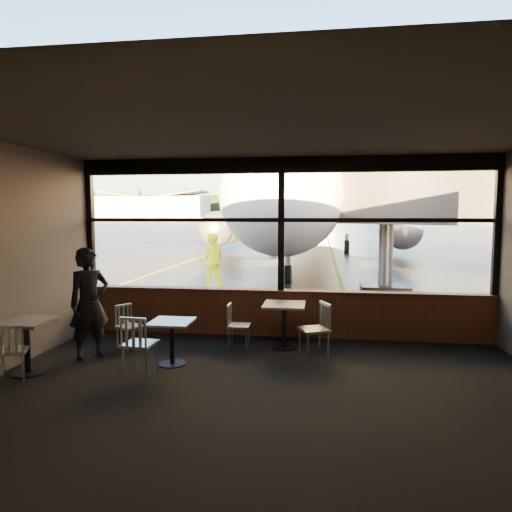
% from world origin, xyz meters
% --- Properties ---
extents(ground_plane, '(520.00, 520.00, 0.00)m').
position_xyz_m(ground_plane, '(0.00, 120.00, 0.00)').
color(ground_plane, black).
rests_on(ground_plane, ground).
extents(carpet_floor, '(8.00, 6.00, 0.01)m').
position_xyz_m(carpet_floor, '(0.00, -3.00, 0.01)').
color(carpet_floor, black).
rests_on(carpet_floor, ground).
extents(ceiling, '(8.00, 6.00, 0.04)m').
position_xyz_m(ceiling, '(0.00, -3.00, 3.50)').
color(ceiling, '#38332D').
rests_on(ceiling, ground).
extents(wall_back, '(8.00, 0.04, 3.50)m').
position_xyz_m(wall_back, '(0.00, -6.00, 1.75)').
color(wall_back, '#534A42').
rests_on(wall_back, ground).
extents(window_sill, '(8.00, 0.28, 0.90)m').
position_xyz_m(window_sill, '(0.00, 0.00, 0.45)').
color(window_sill, '#582C1A').
rests_on(window_sill, ground).
extents(window_header, '(8.00, 0.18, 0.30)m').
position_xyz_m(window_header, '(0.00, 0.00, 3.35)').
color(window_header, black).
rests_on(window_header, ground).
extents(mullion_left, '(0.12, 0.12, 2.60)m').
position_xyz_m(mullion_left, '(-3.95, 0.00, 2.20)').
color(mullion_left, black).
rests_on(mullion_left, ground).
extents(mullion_centre, '(0.12, 0.12, 2.60)m').
position_xyz_m(mullion_centre, '(0.00, 0.00, 2.20)').
color(mullion_centre, black).
rests_on(mullion_centre, ground).
extents(mullion_right, '(0.12, 0.12, 2.60)m').
position_xyz_m(mullion_right, '(3.95, 0.00, 2.20)').
color(mullion_right, black).
rests_on(mullion_right, ground).
extents(window_transom, '(8.00, 0.10, 0.08)m').
position_xyz_m(window_transom, '(0.00, 0.00, 2.30)').
color(window_transom, black).
rests_on(window_transom, ground).
extents(airliner, '(31.44, 37.25, 11.07)m').
position_xyz_m(airliner, '(0.06, 19.21, 5.53)').
color(airliner, white).
rests_on(airliner, ground_plane).
extents(jet_bridge, '(8.45, 10.33, 4.51)m').
position_xyz_m(jet_bridge, '(3.60, 5.50, 2.25)').
color(jet_bridge, '#2F2F32').
rests_on(jet_bridge, ground_plane).
extents(cafe_table_near, '(0.74, 0.74, 0.81)m').
position_xyz_m(cafe_table_near, '(0.13, -0.81, 0.41)').
color(cafe_table_near, gray).
rests_on(cafe_table_near, carpet_floor).
extents(cafe_table_mid, '(0.65, 0.65, 0.72)m').
position_xyz_m(cafe_table_mid, '(-1.58, -1.98, 0.36)').
color(cafe_table_mid, gray).
rests_on(cafe_table_mid, carpet_floor).
extents(cafe_table_left, '(0.76, 0.76, 0.83)m').
position_xyz_m(cafe_table_left, '(-3.60, -2.69, 0.42)').
color(cafe_table_left, gray).
rests_on(cafe_table_left, carpet_floor).
extents(chair_near_e, '(0.68, 0.68, 0.94)m').
position_xyz_m(chair_near_e, '(0.67, -1.29, 0.47)').
color(chair_near_e, '#B6B2A5').
rests_on(chair_near_e, carpet_floor).
extents(chair_near_w, '(0.45, 0.45, 0.81)m').
position_xyz_m(chair_near_w, '(-0.67, -0.92, 0.41)').
color(chair_near_w, '#BDB7AB').
rests_on(chair_near_w, carpet_floor).
extents(chair_mid_s, '(0.55, 0.55, 0.93)m').
position_xyz_m(chair_mid_s, '(-1.90, -2.49, 0.47)').
color(chair_mid_s, '#ABA69A').
rests_on(chair_mid_s, carpet_floor).
extents(chair_mid_w, '(0.60, 0.60, 0.80)m').
position_xyz_m(chair_mid_w, '(-2.61, -1.23, 0.40)').
color(chair_mid_w, '#BAB5A8').
rests_on(chair_mid_w, carpet_floor).
extents(chair_left_s, '(0.62, 0.62, 0.85)m').
position_xyz_m(chair_left_s, '(-3.67, -2.93, 0.42)').
color(chair_left_s, '#B1ADA0').
rests_on(chair_left_s, carpet_floor).
extents(passenger, '(0.77, 0.81, 1.86)m').
position_xyz_m(passenger, '(-3.04, -1.83, 0.93)').
color(passenger, black).
rests_on(passenger, carpet_floor).
extents(ground_crew, '(0.97, 0.81, 1.80)m').
position_xyz_m(ground_crew, '(-2.78, 5.72, 0.90)').
color(ground_crew, '#BFF219').
rests_on(ground_crew, ground_plane).
extents(cone_nose, '(0.34, 0.34, 0.47)m').
position_xyz_m(cone_nose, '(-0.40, 7.87, 0.23)').
color(cone_nose, '#DA3C06').
rests_on(cone_nose, ground_plane).
extents(cone_wing, '(0.36, 0.36, 0.49)m').
position_xyz_m(cone_wing, '(-6.32, 19.81, 0.25)').
color(cone_wing, '#F95407').
rests_on(cone_wing, ground_plane).
extents(hangar_left, '(45.00, 18.00, 11.00)m').
position_xyz_m(hangar_left, '(-70.00, 180.00, 5.50)').
color(hangar_left, silver).
rests_on(hangar_left, ground_plane).
extents(hangar_mid, '(38.00, 15.00, 10.00)m').
position_xyz_m(hangar_mid, '(0.00, 185.00, 5.00)').
color(hangar_mid, silver).
rests_on(hangar_mid, ground_plane).
extents(hangar_right, '(50.00, 20.00, 12.00)m').
position_xyz_m(hangar_right, '(60.00, 178.00, 6.00)').
color(hangar_right, silver).
rests_on(hangar_right, ground_plane).
extents(fuel_tank_a, '(8.00, 8.00, 6.00)m').
position_xyz_m(fuel_tank_a, '(-30.00, 182.00, 3.00)').
color(fuel_tank_a, silver).
rests_on(fuel_tank_a, ground_plane).
extents(fuel_tank_b, '(8.00, 8.00, 6.00)m').
position_xyz_m(fuel_tank_b, '(-20.00, 182.00, 3.00)').
color(fuel_tank_b, silver).
rests_on(fuel_tank_b, ground_plane).
extents(fuel_tank_c, '(8.00, 8.00, 6.00)m').
position_xyz_m(fuel_tank_c, '(-10.00, 182.00, 3.00)').
color(fuel_tank_c, silver).
rests_on(fuel_tank_c, ground_plane).
extents(treeline, '(360.00, 3.00, 12.00)m').
position_xyz_m(treeline, '(0.00, 210.00, 6.00)').
color(treeline, black).
rests_on(treeline, ground_plane).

